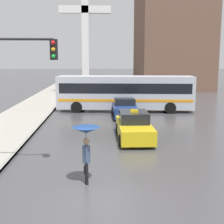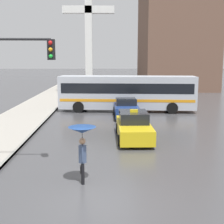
{
  "view_description": "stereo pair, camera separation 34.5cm",
  "coord_description": "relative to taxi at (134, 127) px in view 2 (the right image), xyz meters",
  "views": [
    {
      "loc": [
        -0.28,
        -9.4,
        4.49
      ],
      "look_at": [
        0.52,
        9.0,
        1.4
      ],
      "focal_mm": 50.0,
      "sensor_mm": 36.0,
      "label": 1
    },
    {
      "loc": [
        0.06,
        -9.41,
        4.49
      ],
      "look_at": [
        0.52,
        9.0,
        1.4
      ],
      "focal_mm": 50.0,
      "sensor_mm": 36.0,
      "label": 2
    }
  ],
  "objects": [
    {
      "name": "pedestrian_with_umbrella",
      "position": [
        -2.48,
        -6.54,
        1.0
      ],
      "size": [
        1.01,
        1.01,
        2.12
      ],
      "rotation": [
        0.0,
        0.0,
        1.64
      ],
      "color": "black",
      "rests_on": "ground_plane"
    },
    {
      "name": "ground_plane",
      "position": [
        -1.74,
        -8.06,
        -0.7
      ],
      "size": [
        300.0,
        300.0,
        0.0
      ],
      "primitive_type": "plane",
      "color": "#424244"
    },
    {
      "name": "city_bus",
      "position": [
        0.32,
        9.86,
        1.01
      ],
      "size": [
        12.0,
        3.6,
        3.08
      ],
      "rotation": [
        0.0,
        0.0,
        1.48
      ],
      "color": "#B2B7C1",
      "rests_on": "ground_plane"
    },
    {
      "name": "traffic_light",
      "position": [
        -5.45,
        -4.91,
        3.15
      ],
      "size": [
        3.1,
        0.38,
        5.59
      ],
      "color": "black",
      "rests_on": "ground_plane"
    },
    {
      "name": "monument_cross",
      "position": [
        -3.66,
        23.89,
        7.79
      ],
      "size": [
        6.59,
        0.9,
        14.98
      ],
      "color": "white",
      "rests_on": "ground_plane"
    },
    {
      "name": "taxi",
      "position": [
        0.0,
        0.0,
        0.0
      ],
      "size": [
        1.91,
        4.78,
        1.71
      ],
      "rotation": [
        0.0,
        0.0,
        3.14
      ],
      "color": "gold",
      "rests_on": "ground_plane"
    },
    {
      "name": "sedan_red",
      "position": [
        0.04,
        6.97,
        -0.03
      ],
      "size": [
        1.91,
        4.26,
        1.45
      ],
      "rotation": [
        0.0,
        0.0,
        3.14
      ],
      "color": "navy",
      "rests_on": "ground_plane"
    }
  ]
}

